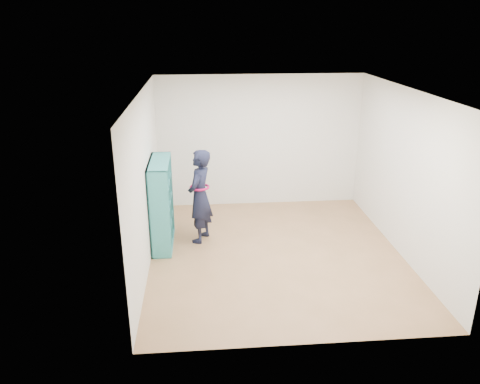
{
  "coord_description": "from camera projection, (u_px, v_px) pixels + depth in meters",
  "views": [
    {
      "loc": [
        -1.16,
        -6.66,
        3.57
      ],
      "look_at": [
        -0.56,
        0.3,
        0.98
      ],
      "focal_mm": 35.0,
      "sensor_mm": 36.0,
      "label": 1
    }
  ],
  "objects": [
    {
      "name": "smartphone",
      "position": [
        193.0,
        188.0,
        7.84
      ],
      "size": [
        0.04,
        0.09,
        0.12
      ],
      "rotation": [
        0.42,
        0.0,
        -0.37
      ],
      "color": "silver",
      "rests_on": "person"
    },
    {
      "name": "wall_right",
      "position": [
        405.0,
        174.0,
        7.27
      ],
      "size": [
        0.02,
        4.5,
        2.6
      ],
      "primitive_type": "cube",
      "color": "silver",
      "rests_on": "floor"
    },
    {
      "name": "floor",
      "position": [
        276.0,
        254.0,
        7.56
      ],
      "size": [
        4.5,
        4.5,
        0.0
      ],
      "primitive_type": "plane",
      "color": "olive",
      "rests_on": "ground"
    },
    {
      "name": "wall_front",
      "position": [
        312.0,
        244.0,
        5.01
      ],
      "size": [
        4.0,
        0.02,
        2.6
      ],
      "primitive_type": "cube",
      "color": "silver",
      "rests_on": "floor"
    },
    {
      "name": "wall_back",
      "position": [
        260.0,
        141.0,
        9.21
      ],
      "size": [
        4.0,
        0.02,
        2.6
      ],
      "primitive_type": "cube",
      "color": "silver",
      "rests_on": "floor"
    },
    {
      "name": "wall_left",
      "position": [
        145.0,
        181.0,
        6.95
      ],
      "size": [
        0.02,
        4.5,
        2.6
      ],
      "primitive_type": "cube",
      "color": "silver",
      "rests_on": "floor"
    },
    {
      "name": "bookshelf",
      "position": [
        160.0,
        205.0,
        7.66
      ],
      "size": [
        0.32,
        1.09,
        1.45
      ],
      "color": "teal",
      "rests_on": "floor"
    },
    {
      "name": "ceiling",
      "position": [
        281.0,
        91.0,
        6.66
      ],
      "size": [
        4.5,
        4.5,
        0.0
      ],
      "primitive_type": "plane",
      "color": "white",
      "rests_on": "wall_back"
    },
    {
      "name": "person",
      "position": [
        200.0,
        196.0,
        7.77
      ],
      "size": [
        0.57,
        0.68,
        1.6
      ],
      "rotation": [
        0.0,
        0.0,
        -1.96
      ],
      "color": "black",
      "rests_on": "floor"
    }
  ]
}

